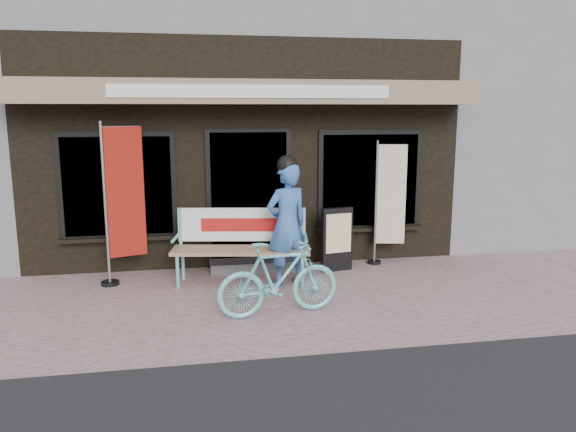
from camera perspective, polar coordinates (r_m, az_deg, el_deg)
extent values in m
plane|color=#AC8486|center=(7.31, -2.10, -9.25)|extent=(70.00, 70.00, 0.00)
cube|color=black|center=(11.85, -5.67, 7.37)|extent=(7.00, 6.00, 3.60)
cube|color=#8B755E|center=(8.50, -3.87, 12.44)|extent=(7.00, 0.80, 0.35)
cube|color=white|center=(8.10, -3.54, 12.53)|extent=(4.00, 0.02, 0.18)
cube|color=black|center=(8.94, -3.98, 1.75)|extent=(1.20, 0.06, 2.10)
cube|color=black|center=(8.93, -3.97, 1.74)|extent=(1.35, 0.04, 2.20)
cube|color=black|center=(8.91, -16.91, 2.90)|extent=(1.60, 0.06, 1.50)
cube|color=black|center=(9.34, 8.31, 3.60)|extent=(1.60, 0.06, 1.50)
cube|color=black|center=(8.90, -16.91, 2.89)|extent=(1.75, 0.04, 1.65)
cube|color=black|center=(9.33, 8.33, 3.59)|extent=(1.75, 0.04, 1.65)
cube|color=black|center=(8.99, -16.67, -2.21)|extent=(1.80, 0.18, 0.06)
cube|color=black|center=(9.41, 8.30, -1.28)|extent=(1.80, 0.18, 0.06)
cube|color=#59595B|center=(8.94, -3.73, -4.98)|extent=(1.30, 0.45, 0.15)
cylinder|color=#62C0BD|center=(8.12, -11.15, -5.65)|extent=(0.06, 0.06, 0.46)
cylinder|color=#62C0BD|center=(8.54, -10.61, -4.81)|extent=(0.06, 0.06, 0.46)
cylinder|color=#62C0BD|center=(7.99, 1.46, -5.72)|extent=(0.06, 0.06, 0.46)
cylinder|color=#62C0BD|center=(8.41, 1.36, -4.86)|extent=(0.06, 0.06, 0.46)
cube|color=#9C7755|center=(8.15, -4.81, -3.49)|extent=(2.04, 0.83, 0.06)
cylinder|color=#62C0BD|center=(8.42, -10.88, -1.26)|extent=(0.06, 0.06, 0.61)
cylinder|color=#62C0BD|center=(8.28, 1.53, -1.26)|extent=(0.06, 0.06, 0.61)
cube|color=white|center=(8.31, -4.72, -0.86)|extent=(1.86, 0.37, 0.50)
cube|color=#B21414|center=(8.29, -4.74, -0.90)|extent=(1.18, 0.22, 0.20)
cylinder|color=#62C0BD|center=(8.23, -11.36, -2.18)|extent=(0.13, 0.49, 0.04)
cylinder|color=#62C0BD|center=(8.09, 1.82, -2.20)|extent=(0.13, 0.49, 0.04)
imported|color=#3264AE|center=(8.00, -0.11, -0.88)|extent=(0.75, 0.62, 1.77)
sphere|color=black|center=(7.88, -0.11, 5.19)|extent=(0.37, 0.37, 0.28)
imported|color=#62C0BD|center=(6.91, -0.95, -6.37)|extent=(1.60, 0.66, 0.93)
cylinder|color=gray|center=(8.32, -18.07, 1.06)|extent=(0.05, 0.05, 2.35)
cylinder|color=gray|center=(8.26, -16.68, 8.67)|extent=(0.52, 0.19, 0.03)
cube|color=#9E1B11|center=(8.34, -16.19, 2.31)|extent=(0.52, 0.19, 1.87)
cylinder|color=black|center=(8.57, -17.62, -6.51)|extent=(0.32, 0.32, 0.05)
cylinder|color=gray|center=(9.17, 8.92, 1.31)|extent=(0.04, 0.04, 2.02)
cylinder|color=gray|center=(9.10, 10.53, 7.12)|extent=(0.46, 0.11, 0.02)
cube|color=beige|center=(9.19, 10.47, 2.14)|extent=(0.46, 0.11, 1.61)
cylinder|color=black|center=(9.38, 8.74, -4.65)|extent=(0.26, 0.26, 0.05)
cube|color=black|center=(8.80, 4.98, -2.39)|extent=(0.51, 0.18, 1.00)
cube|color=beige|center=(8.72, 5.16, -1.75)|extent=(0.42, 0.10, 0.61)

